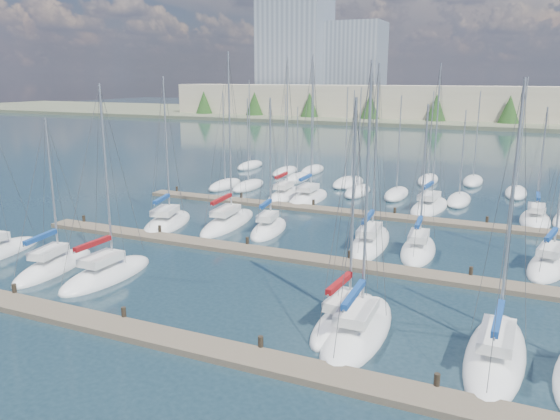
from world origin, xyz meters
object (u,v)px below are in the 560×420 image
at_px(sailboat_o, 309,198).
at_px(sailboat_e, 358,330).
at_px(sailboat_q, 535,220).
at_px(sailboat_h, 167,223).
at_px(sailboat_n, 285,195).
at_px(sailboat_c, 107,274).
at_px(sailboat_i, 228,222).
at_px(sailboat_l, 418,250).
at_px(sailboat_p, 429,207).
at_px(sailboat_k, 370,243).
at_px(sailboat_d, 345,319).
at_px(sailboat_m, 550,264).
at_px(sailboat_b, 54,267).
at_px(sailboat_j, 269,229).
at_px(sailboat_f, 495,355).

bearing_deg(sailboat_o, sailboat_e, -65.50).
bearing_deg(sailboat_q, sailboat_h, -154.44).
bearing_deg(sailboat_h, sailboat_n, 57.40).
height_order(sailboat_e, sailboat_c, sailboat_e).
relative_size(sailboat_i, sailboat_l, 1.34).
relative_size(sailboat_p, sailboat_e, 1.03).
height_order(sailboat_p, sailboat_o, sailboat_o).
bearing_deg(sailboat_c, sailboat_k, 46.08).
bearing_deg(sailboat_i, sailboat_o, 71.74).
xyz_separation_m(sailboat_h, sailboat_i, (4.78, 2.24, 0.01)).
height_order(sailboat_q, sailboat_d, sailboat_d).
xyz_separation_m(sailboat_q, sailboat_i, (-24.47, -11.92, 0.02)).
bearing_deg(sailboat_d, sailboat_n, 123.55).
relative_size(sailboat_m, sailboat_n, 0.75).
distance_m(sailboat_m, sailboat_i, 25.35).
bearing_deg(sailboat_b, sailboat_e, -10.98).
height_order(sailboat_q, sailboat_l, sailboat_l).
bearing_deg(sailboat_d, sailboat_b, -175.43).
height_order(sailboat_j, sailboat_e, sailboat_e).
xyz_separation_m(sailboat_p, sailboat_i, (-15.07, -13.23, 0.01)).
distance_m(sailboat_e, sailboat_c, 17.04).
xyz_separation_m(sailboat_p, sailboat_n, (-15.03, -0.98, 0.01)).
distance_m(sailboat_i, sailboat_l, 16.62).
bearing_deg(sailboat_b, sailboat_o, 64.56).
bearing_deg(sailboat_p, sailboat_k, -93.72).
distance_m(sailboat_q, sailboat_i, 27.22).
distance_m(sailboat_j, sailboat_q, 23.79).
distance_m(sailboat_f, sailboat_c, 23.50).
bearing_deg(sailboat_c, sailboat_l, 38.74).
relative_size(sailboat_j, sailboat_q, 1.08).
xyz_separation_m(sailboat_d, sailboat_n, (-15.20, 26.75, 0.01)).
height_order(sailboat_j, sailboat_q, sailboat_j).
bearing_deg(sailboat_d, sailboat_c, -176.38).
distance_m(sailboat_j, sailboat_n, 13.34).
distance_m(sailboat_b, sailboat_k, 22.73).
xyz_separation_m(sailboat_h, sailboat_m, (30.12, 1.73, 0.00)).
height_order(sailboat_e, sailboat_k, sailboat_k).
xyz_separation_m(sailboat_m, sailboat_c, (-26.14, -13.89, 0.00)).
bearing_deg(sailboat_j, sailboat_d, -60.02).
relative_size(sailboat_d, sailboat_n, 0.82).
bearing_deg(sailboat_k, sailboat_n, 130.35).
distance_m(sailboat_e, sailboat_l, 14.39).
distance_m(sailboat_n, sailboat_c, 26.67).
bearing_deg(sailboat_n, sailboat_b, -104.76).
height_order(sailboat_h, sailboat_q, sailboat_h).
distance_m(sailboat_m, sailboat_f, 15.03).
relative_size(sailboat_p, sailboat_m, 1.28).
bearing_deg(sailboat_k, sailboat_q, 43.30).
bearing_deg(sailboat_h, sailboat_j, -2.77).
bearing_deg(sailboat_b, sailboat_c, -4.93).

